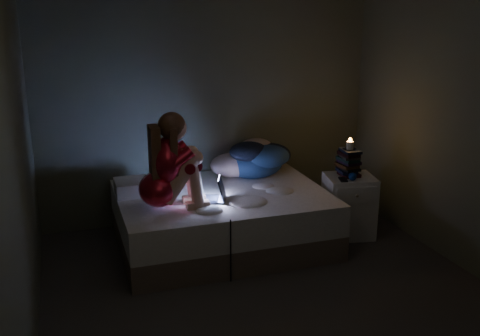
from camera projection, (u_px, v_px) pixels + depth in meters
name	position (u px, v px, depth m)	size (l,w,h in m)	color
floor	(273.00, 297.00, 4.48)	(3.60, 3.80, 0.02)	#373433
wall_back	(209.00, 100.00, 5.85)	(3.60, 0.02, 2.60)	#4F514A
wall_front	(442.00, 239.00, 2.37)	(3.60, 0.02, 2.60)	#4F514A
wall_left	(16.00, 161.00, 3.56)	(0.02, 3.80, 2.60)	#4F514A
wall_right	(475.00, 125.00, 4.66)	(0.02, 3.80, 2.60)	#4F514A
bed	(222.00, 219.00, 5.37)	(1.97, 1.48, 0.54)	beige
pillow	(140.00, 186.00, 5.26)	(0.47, 0.33, 0.14)	white
woman	(157.00, 162.00, 4.75)	(0.53, 0.35, 0.86)	maroon
laptop	(206.00, 188.00, 5.04)	(0.33, 0.24, 0.24)	black
clothes_pile	(253.00, 157.00, 5.79)	(0.66, 0.53, 0.40)	navy
nightstand	(349.00, 206.00, 5.59)	(0.47, 0.42, 0.63)	silver
book_stack	(349.00, 163.00, 5.49)	(0.19, 0.25, 0.28)	black
candle	(350.00, 145.00, 5.44)	(0.07, 0.07, 0.08)	beige
phone	(346.00, 180.00, 5.37)	(0.07, 0.14, 0.01)	black
blue_orb	(355.00, 176.00, 5.37)	(0.08, 0.08, 0.08)	navy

